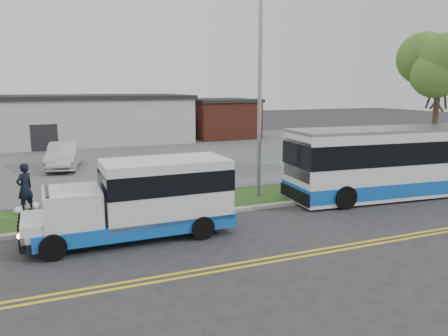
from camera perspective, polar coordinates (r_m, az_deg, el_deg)
name	(u,v)px	position (r m, az deg, el deg)	size (l,w,h in m)	color
ground	(221,222)	(16.81, -0.33, -7.08)	(140.00, 140.00, 0.00)	#28282B
lane_line_north	(270,258)	(13.54, 5.98, -11.60)	(70.00, 0.12, 0.01)	yellow
lane_line_south	(275,261)	(13.30, 6.61, -12.03)	(70.00, 0.12, 0.01)	yellow
curb	(211,213)	(17.77, -1.68, -5.85)	(80.00, 0.30, 0.15)	#9E9B93
verge	(197,203)	(19.41, -3.59, -4.52)	(80.00, 3.30, 0.10)	#27501A
parking_lot	(134,156)	(32.79, -11.66, 1.52)	(80.00, 25.00, 0.10)	#4C4C4F
commercial_building	(43,120)	(41.93, -22.57, 5.80)	(25.40, 10.40, 4.35)	#9E9E99
brick_wing	(220,118)	(44.17, -0.51, 6.53)	(6.30, 7.30, 3.90)	brown
tree_east	(440,66)	(26.86, 26.37, 11.87)	(5.20, 5.20, 8.33)	#352A1D
streetlight_near	(261,84)	(19.76, 4.81, 10.93)	(0.35, 1.53, 9.50)	gray
shuttle_bus	(146,196)	(15.15, -10.11, -3.67)	(6.95, 2.38, 2.65)	#1053AE
transit_bus	(406,161)	(22.31, 22.68, 0.83)	(11.83, 3.59, 3.23)	silver
pedestrian	(25,188)	(19.27, -24.57, -2.38)	(0.73, 0.48, 2.00)	black
parked_car_a	(64,156)	(28.71, -20.19, 1.53)	(1.70, 4.88, 1.61)	#B3B6BB
grocery_bag_left	(18,210)	(19.23, -25.30, -5.04)	(0.32, 0.32, 0.32)	white
grocery_bag_right	(35,206)	(19.69, -23.49, -4.55)	(0.32, 0.32, 0.32)	white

